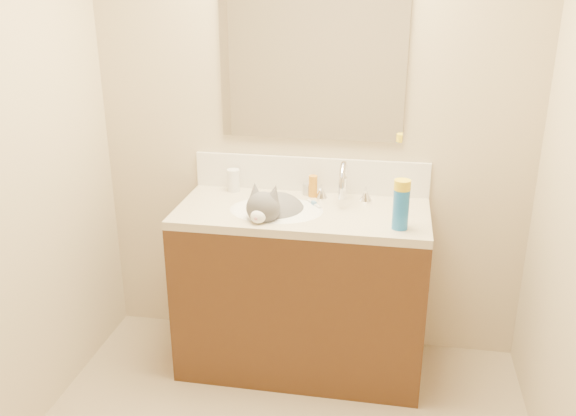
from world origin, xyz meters
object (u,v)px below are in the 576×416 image
at_px(vanity_cabinet, 301,293).
at_px(faucet, 343,185).
at_px(silver_jar, 307,189).
at_px(cat, 273,215).
at_px(pill_bottle, 233,180).
at_px(basin, 276,223).
at_px(spray_can, 401,208).
at_px(amber_bottle, 313,186).

xyz_separation_m(vanity_cabinet, faucet, (0.18, 0.14, 0.54)).
bearing_deg(silver_jar, cat, -117.41).
height_order(pill_bottle, silver_jar, pill_bottle).
height_order(basin, cat, cat).
xyz_separation_m(vanity_cabinet, basin, (-0.12, -0.03, 0.38)).
xyz_separation_m(basin, spray_can, (0.58, -0.13, 0.17)).
relative_size(vanity_cabinet, amber_bottle, 11.00).
distance_m(silver_jar, amber_bottle, 0.05).
xyz_separation_m(cat, amber_bottle, (0.16, 0.22, 0.08)).
xyz_separation_m(vanity_cabinet, spray_can, (0.46, -0.16, 0.55)).
bearing_deg(pill_bottle, silver_jar, 2.34).
distance_m(faucet, spray_can, 0.41).
relative_size(pill_bottle, spray_can, 0.60).
distance_m(faucet, amber_bottle, 0.17).
distance_m(pill_bottle, amber_bottle, 0.41).
height_order(pill_bottle, amber_bottle, pill_bottle).
xyz_separation_m(faucet, amber_bottle, (-0.16, 0.05, -0.03)).
height_order(vanity_cabinet, basin, basin).
bearing_deg(vanity_cabinet, silver_jar, 91.97).
bearing_deg(spray_can, faucet, 133.05).
relative_size(vanity_cabinet, cat, 2.73).
height_order(vanity_cabinet, amber_bottle, amber_bottle).
relative_size(basin, cat, 1.02).
distance_m(basin, silver_jar, 0.29).
xyz_separation_m(faucet, pill_bottle, (-0.57, 0.06, -0.03)).
height_order(amber_bottle, spray_can, spray_can).
relative_size(silver_jar, spray_can, 0.30).
bearing_deg(faucet, silver_jar, 158.00).
bearing_deg(amber_bottle, faucet, -17.87).
relative_size(pill_bottle, amber_bottle, 1.06).
distance_m(basin, pill_bottle, 0.37).
bearing_deg(amber_bottle, vanity_cabinet, -97.59).
xyz_separation_m(silver_jar, spray_can, (0.47, -0.37, 0.07)).
bearing_deg(spray_can, basin, 167.27).
bearing_deg(pill_bottle, spray_can, -22.89).
bearing_deg(amber_bottle, cat, -125.99).
relative_size(vanity_cabinet, silver_jar, 20.82).
distance_m(vanity_cabinet, spray_can, 0.73).
xyz_separation_m(basin, silver_jar, (0.11, 0.24, 0.10)).
height_order(silver_jar, amber_bottle, amber_bottle).
xyz_separation_m(faucet, spray_can, (0.28, -0.30, 0.01)).
bearing_deg(cat, basin, 17.63).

